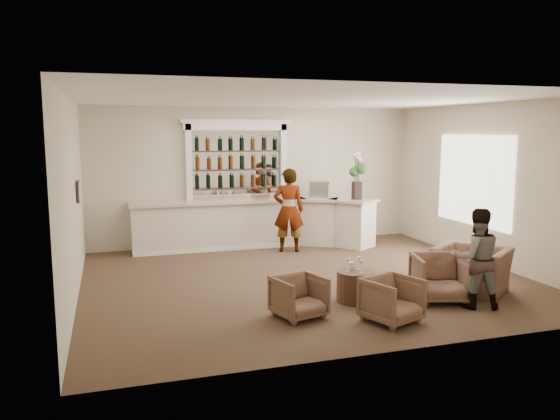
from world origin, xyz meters
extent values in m
plane|color=brown|center=(0.00, 0.00, 0.00)|extent=(8.00, 8.00, 0.00)
cube|color=beige|center=(0.00, 3.50, 1.65)|extent=(8.00, 0.04, 3.30)
cube|color=beige|center=(-4.00, 0.00, 1.65)|extent=(0.04, 7.00, 3.30)
cube|color=beige|center=(4.00, 0.00, 1.65)|extent=(0.04, 7.00, 3.30)
cube|color=white|center=(0.00, 0.00, 3.30)|extent=(8.00, 7.00, 0.04)
cube|color=white|center=(3.97, 0.50, 1.70)|extent=(0.05, 2.40, 1.90)
cube|color=black|center=(-3.97, 1.20, 1.65)|extent=(0.04, 0.46, 0.38)
cube|color=#C1B49A|center=(-3.94, 1.20, 1.65)|extent=(0.01, 0.38, 0.30)
cube|color=white|center=(-1.00, 3.15, 0.54)|extent=(4.00, 0.70, 1.08)
cube|color=beige|center=(-1.00, 3.13, 1.11)|extent=(4.10, 0.82, 0.06)
cube|color=white|center=(1.35, 2.92, 0.54)|extent=(1.12, 1.04, 1.08)
cube|color=beige|center=(1.35, 2.90, 1.11)|extent=(1.27, 1.19, 0.06)
cube|color=white|center=(2.05, 2.40, 0.54)|extent=(1.08, 1.14, 1.08)
cube|color=beige|center=(2.05, 2.38, 1.11)|extent=(1.24, 1.29, 0.06)
cube|color=white|center=(-1.00, 2.82, 0.05)|extent=(4.00, 0.06, 0.10)
cube|color=white|center=(-0.50, 3.48, 1.95)|extent=(2.15, 0.02, 1.65)
cube|color=white|center=(-1.65, 3.42, 1.45)|extent=(0.14, 0.16, 2.90)
cube|color=white|center=(0.65, 3.42, 1.45)|extent=(0.14, 0.16, 2.90)
cube|color=white|center=(-0.50, 3.42, 2.84)|extent=(2.52, 0.16, 0.18)
cube|color=white|center=(-0.50, 3.42, 2.96)|extent=(2.64, 0.20, 0.08)
cube|color=#312118|center=(-0.50, 3.37, 1.38)|extent=(2.05, 0.20, 0.03)
cube|color=#312118|center=(-0.50, 3.37, 1.82)|extent=(2.05, 0.20, 0.03)
cube|color=#312118|center=(-0.50, 3.37, 2.26)|extent=(2.05, 0.20, 0.03)
cylinder|color=#523123|center=(0.30, -1.49, 0.25)|extent=(0.60, 0.60, 0.50)
imported|color=gray|center=(0.44, 2.33, 0.95)|extent=(0.80, 0.64, 1.91)
imported|color=gray|center=(1.96, -2.33, 0.78)|extent=(0.91, 0.81, 1.57)
imported|color=brown|center=(-0.82, -1.95, 0.31)|extent=(0.84, 0.85, 0.63)
imported|color=brown|center=(0.39, -2.54, 0.33)|extent=(0.92, 0.93, 0.66)
imported|color=brown|center=(1.62, -1.88, 0.38)|extent=(1.01, 1.03, 0.77)
imported|color=brown|center=(2.47, -1.54, 0.38)|extent=(1.51, 1.54, 0.76)
cube|color=#B1B0B5|center=(1.40, 2.96, 1.34)|extent=(0.53, 0.49, 0.39)
cube|color=black|center=(2.12, 2.33, 1.35)|extent=(0.19, 0.19, 0.42)
cube|color=white|center=(0.28, -1.35, 0.56)|extent=(0.08, 0.08, 0.12)
camera|label=1|loc=(-3.42, -9.28, 2.74)|focal=35.00mm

